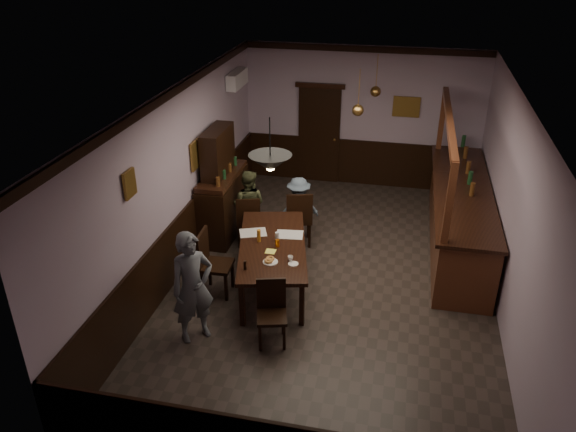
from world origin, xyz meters
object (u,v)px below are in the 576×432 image
(chair_far_right, at_px, (299,216))
(person_seated_right, at_px, (299,208))
(person_seated_left, at_px, (248,205))
(soda_can, at_px, (277,243))
(chair_side, at_px, (211,260))
(person_standing, at_px, (193,287))
(dining_table, at_px, (273,247))
(coffee_cup, at_px, (290,258))
(chair_far_left, at_px, (248,219))
(pendant_iron, at_px, (270,163))
(pendant_brass_far, at_px, (376,92))
(chair_near, at_px, (272,309))
(sideboard, at_px, (222,193))
(bar_counter, at_px, (459,215))
(pendant_brass_mid, at_px, (358,110))

(chair_far_right, height_order, person_seated_right, person_seated_right)
(person_seated_left, bearing_deg, soda_can, 121.83)
(chair_side, distance_m, person_standing, 1.10)
(dining_table, bearing_deg, coffee_cup, -49.70)
(chair_far_left, relative_size, chair_far_right, 0.92)
(chair_far_left, height_order, pendant_iron, pendant_iron)
(soda_can, bearing_deg, person_seated_right, 90.25)
(pendant_iron, bearing_deg, person_seated_right, 92.29)
(pendant_iron, bearing_deg, pendant_brass_far, 76.46)
(chair_near, xyz_separation_m, sideboard, (-1.61, 2.81, 0.30))
(bar_counter, height_order, pendant_iron, pendant_iron)
(chair_far_left, height_order, coffee_cup, chair_far_left)
(person_seated_right, distance_m, coffee_cup, 2.09)
(person_seated_right, bearing_deg, bar_counter, 158.90)
(chair_far_right, distance_m, soda_can, 1.42)
(chair_side, distance_m, pendant_iron, 2.14)
(pendant_brass_far, bearing_deg, chair_far_right, -116.33)
(person_standing, relative_size, soda_can, 13.48)
(chair_side, height_order, person_standing, person_standing)
(coffee_cup, bearing_deg, chair_far_left, 111.59)
(person_seated_right, xyz_separation_m, pendant_brass_far, (1.11, 1.84, 1.71))
(soda_can, height_order, sideboard, sideboard)
(chair_side, bearing_deg, person_seated_right, -27.57)
(chair_side, bearing_deg, bar_counter, -60.49)
(coffee_cup, bearing_deg, dining_table, 117.17)
(person_standing, height_order, coffee_cup, person_standing)
(person_standing, bearing_deg, person_seated_right, 31.90)
(chair_far_left, relative_size, pendant_brass_mid, 1.18)
(bar_counter, bearing_deg, chair_far_left, -167.76)
(person_seated_right, relative_size, soda_can, 9.80)
(bar_counter, bearing_deg, person_seated_left, -172.05)
(pendant_iron, bearing_deg, coffee_cup, 59.98)
(person_seated_left, relative_size, pendant_brass_far, 1.63)
(chair_far_left, relative_size, sideboard, 0.48)
(bar_counter, bearing_deg, pendant_iron, -135.10)
(coffee_cup, distance_m, pendant_brass_mid, 3.05)
(chair_far_right, relative_size, pendant_brass_far, 1.29)
(chair_far_left, distance_m, pendant_brass_far, 3.49)
(person_seated_right, bearing_deg, chair_far_left, 3.06)
(chair_far_left, xyz_separation_m, person_seated_right, (0.81, 0.47, 0.06))
(bar_counter, xyz_separation_m, pendant_brass_far, (-1.69, 1.53, 1.70))
(person_seated_right, height_order, sideboard, sideboard)
(chair_far_left, distance_m, soda_can, 1.48)
(soda_can, bearing_deg, pendant_iron, -82.93)
(dining_table, xyz_separation_m, coffee_cup, (0.38, -0.44, 0.11))
(chair_side, xyz_separation_m, pendant_brass_far, (2.07, 3.84, 1.72))
(coffee_cup, bearing_deg, person_seated_left, 109.09)
(chair_near, bearing_deg, sideboard, 104.39)
(coffee_cup, distance_m, bar_counter, 3.46)
(pendant_brass_far, bearing_deg, person_standing, -111.56)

